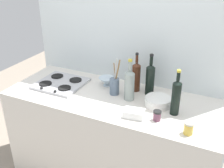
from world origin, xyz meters
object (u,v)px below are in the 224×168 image
Objects in this scene: wine_bottle_mid_left at (136,76)px; wine_bottle_rightmost at (176,97)px; stovetop_hob at (61,83)px; condiment_jar_rear at (189,128)px; plate_stack at (158,101)px; mixing_bowl at (107,81)px; wine_bottle_leftmost at (130,84)px; utensil_crock at (114,85)px; condiment_jar_front at (157,116)px; wine_bottle_mid_right at (150,79)px; butter_dish at (134,113)px.

wine_bottle_rightmost is (0.39, -0.23, 0.01)m from wine_bottle_mid_left.
stovetop_hob is 1.21m from condiment_jar_rear.
stovetop_hob is 1.94× the size of plate_stack.
plate_stack is 1.44× the size of mixing_bowl.
mixing_bowl is (-0.66, 0.21, -0.10)m from wine_bottle_rightmost.
wine_bottle_leftmost reaches higher than utensil_crock.
mixing_bowl is 0.45× the size of utensil_crock.
mixing_bowl is 1.93× the size of condiment_jar_front.
condiment_jar_front is (0.06, -0.21, 0.01)m from plate_stack.
condiment_jar_rear is (0.23, -0.07, 0.01)m from condiment_jar_front.
wine_bottle_mid_left reaches higher than stovetop_hob.
wine_bottle_leftmost is 0.39m from wine_bottle_rightmost.
plate_stack is at bearing -14.94° from mixing_bowl.
wine_bottle_mid_right is 0.59m from condiment_jar_rear.
wine_bottle_mid_left is at bearing 16.01° from stovetop_hob.
stovetop_hob is 1.14× the size of wine_bottle_mid_right.
utensil_crock is (-0.28, 0.26, 0.05)m from butter_dish.
wine_bottle_leftmost is at bearing 119.79° from butter_dish.
condiment_jar_front is at bearing -75.02° from plate_stack.
wine_bottle_rightmost is at bearing -10.11° from utensil_crock.
wine_bottle_leftmost is at bearing 171.09° from wine_bottle_rightmost.
plate_stack is 0.21m from condiment_jar_front.
utensil_crock is (0.13, -0.11, 0.04)m from mixing_bowl.
condiment_jar_rear is at bearing -26.84° from wine_bottle_leftmost.
wine_bottle_mid_right is at bearing 1.58° from mixing_bowl.
wine_bottle_mid_left is at bearing 92.84° from wine_bottle_leftmost.
wine_bottle_rightmost is at bearing -25.30° from plate_stack.
butter_dish reaches higher than stovetop_hob.
wine_bottle_mid_left is 0.97× the size of wine_bottle_rightmost.
utensil_crock is at bearing -135.44° from wine_bottle_mid_left.
wine_bottle_mid_left is at bearing 109.21° from butter_dish.
mixing_bowl is at bearing -174.50° from wine_bottle_mid_left.
plate_stack is 0.26m from wine_bottle_leftmost.
condiment_jar_rear is at bearing -24.06° from utensil_crock.
wine_bottle_mid_left is 3.87× the size of condiment_jar_rear.
wine_bottle_mid_right is 1.09× the size of utensil_crock.
wine_bottle_mid_right is 1.01× the size of wine_bottle_rightmost.
stovetop_hob is 2.75× the size of butter_dish.
mixing_bowl reaches higher than condiment_jar_front.
plate_stack is 0.39m from utensil_crock.
condiment_jar_rear is at bearing -55.50° from wine_bottle_rightmost.
condiment_jar_front reaches higher than stovetop_hob.
wine_bottle_mid_right reaches higher than stovetop_hob.
utensil_crock is 3.68× the size of condiment_jar_rear.
plate_stack is 0.64× the size of utensil_crock.
wine_bottle_mid_left is (-0.25, 0.16, 0.10)m from plate_stack.
plate_stack is at bearing 104.98° from condiment_jar_front.
wine_bottle_mid_left reaches higher than butter_dish.
utensil_crock is at bearing 155.94° from condiment_jar_rear.
butter_dish is at bearing -60.21° from wine_bottle_leftmost.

